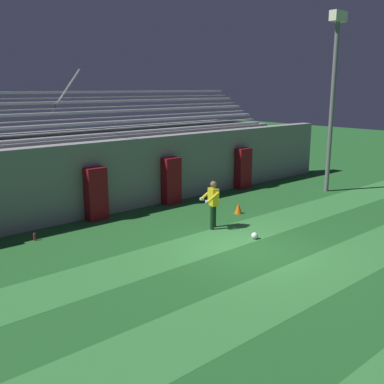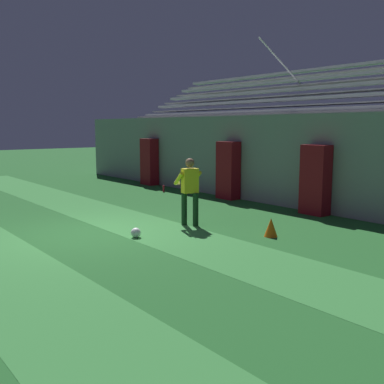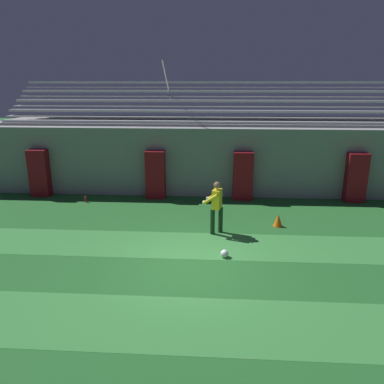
% 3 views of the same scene
% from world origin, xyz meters
% --- Properties ---
extents(ground_plane, '(80.00, 80.00, 0.00)m').
position_xyz_m(ground_plane, '(0.00, 0.00, 0.00)').
color(ground_plane, '#236028').
extents(turf_stripe_far, '(28.00, 1.84, 0.01)m').
position_xyz_m(turf_stripe_far, '(0.00, 1.37, 0.00)').
color(turf_stripe_far, '#38843D').
rests_on(turf_stripe_far, ground).
extents(back_wall, '(24.00, 0.60, 2.80)m').
position_xyz_m(back_wall, '(0.00, 6.50, 1.40)').
color(back_wall, gray).
rests_on(back_wall, ground).
extents(padding_pillar_gate_left, '(0.77, 0.44, 1.94)m').
position_xyz_m(padding_pillar_gate_left, '(-1.76, 5.95, 0.97)').
color(padding_pillar_gate_left, maroon).
rests_on(padding_pillar_gate_left, ground).
extents(padding_pillar_gate_right, '(0.77, 0.44, 1.94)m').
position_xyz_m(padding_pillar_gate_right, '(1.76, 5.95, 0.97)').
color(padding_pillar_gate_right, maroon).
rests_on(padding_pillar_gate_right, ground).
extents(padding_pillar_far_left, '(0.77, 0.44, 1.94)m').
position_xyz_m(padding_pillar_far_left, '(-6.59, 5.95, 0.97)').
color(padding_pillar_far_left, maroon).
rests_on(padding_pillar_far_left, ground).
extents(bleacher_stand, '(18.00, 4.05, 5.43)m').
position_xyz_m(bleacher_stand, '(-0.00, 8.84, 1.50)').
color(bleacher_stand, gray).
rests_on(bleacher_stand, ground).
extents(goalkeeper, '(0.66, 0.67, 1.67)m').
position_xyz_m(goalkeeper, '(0.70, 2.34, 0.95)').
color(goalkeeper, '#143319').
rests_on(goalkeeper, ground).
extents(soccer_ball, '(0.22, 0.22, 0.22)m').
position_xyz_m(soccer_ball, '(0.94, 0.64, 0.11)').
color(soccer_ball, white).
rests_on(soccer_ball, ground).
extents(traffic_cone, '(0.30, 0.30, 0.42)m').
position_xyz_m(traffic_cone, '(2.74, 3.04, 0.21)').
color(traffic_cone, orange).
rests_on(traffic_cone, ground).
extents(water_bottle, '(0.07, 0.07, 0.24)m').
position_xyz_m(water_bottle, '(-4.45, 5.17, 0.12)').
color(water_bottle, red).
rests_on(water_bottle, ground).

